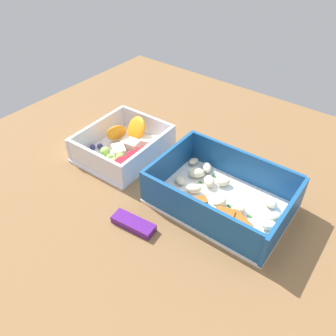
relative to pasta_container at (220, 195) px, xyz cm
name	(u,v)px	position (x,y,z in cm)	size (l,w,h in cm)	color
table_surface	(159,177)	(12.90, 0.07, -2.95)	(80.00, 80.00, 2.00)	brown
pasta_container	(220,195)	(0.00, 0.00, 0.00)	(21.92, 15.22, 6.35)	white
fruit_bowl	(125,147)	(21.51, -0.22, -0.14)	(14.15, 16.15, 5.77)	white
candy_bar	(133,224)	(7.88, 12.29, -1.35)	(7.00, 2.40, 1.20)	#51197A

